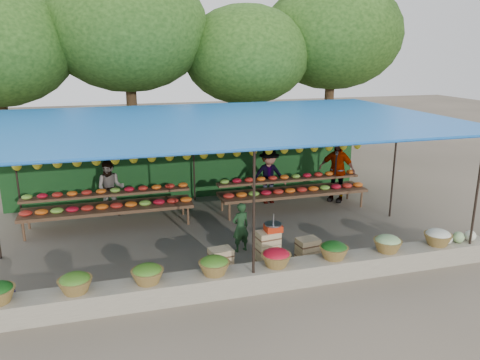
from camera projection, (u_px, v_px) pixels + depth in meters
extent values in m
plane|color=brown|center=(217.00, 235.00, 11.38)|extent=(60.00, 60.00, 0.00)
cube|color=gray|center=(251.00, 279.00, 8.78)|extent=(10.60, 0.55, 0.40)
cylinder|color=black|center=(254.00, 221.00, 8.32)|extent=(0.05, 0.05, 2.80)
cylinder|color=black|center=(476.00, 199.00, 9.60)|extent=(0.05, 0.05, 2.80)
cylinder|color=black|center=(394.00, 166.00, 12.28)|extent=(0.05, 0.05, 2.80)
cylinder|color=black|center=(15.00, 165.00, 12.41)|extent=(0.05, 0.05, 2.80)
cylinder|color=black|center=(194.00, 154.00, 13.69)|extent=(0.05, 0.05, 2.80)
cylinder|color=black|center=(341.00, 145.00, 14.97)|extent=(0.05, 0.05, 2.80)
cube|color=blue|center=(216.00, 120.00, 10.63)|extent=(10.80, 6.60, 0.04)
cube|color=blue|center=(240.00, 145.00, 8.82)|extent=(10.80, 2.19, 0.26)
cube|color=blue|center=(199.00, 117.00, 12.53)|extent=(10.80, 2.19, 0.26)
cylinder|color=gray|center=(204.00, 143.00, 12.13)|extent=(9.60, 0.01, 0.01)
ellipsoid|color=yellow|center=(17.00, 165.00, 11.01)|extent=(0.23, 0.17, 0.30)
ellipsoid|color=yellow|center=(37.00, 163.00, 11.13)|extent=(0.23, 0.17, 0.30)
ellipsoid|color=yellow|center=(57.00, 162.00, 11.25)|extent=(0.23, 0.17, 0.30)
ellipsoid|color=yellow|center=(77.00, 161.00, 11.37)|extent=(0.23, 0.17, 0.30)
ellipsoid|color=yellow|center=(96.00, 160.00, 11.49)|extent=(0.23, 0.17, 0.30)
ellipsoid|color=yellow|center=(115.00, 159.00, 11.61)|extent=(0.23, 0.17, 0.30)
ellipsoid|color=yellow|center=(134.00, 158.00, 11.73)|extent=(0.23, 0.17, 0.30)
ellipsoid|color=yellow|center=(152.00, 156.00, 11.85)|extent=(0.23, 0.17, 0.30)
ellipsoid|color=yellow|center=(169.00, 155.00, 11.97)|extent=(0.23, 0.17, 0.30)
ellipsoid|color=yellow|center=(187.00, 154.00, 12.09)|extent=(0.23, 0.17, 0.30)
ellipsoid|color=yellow|center=(204.00, 153.00, 12.21)|extent=(0.23, 0.17, 0.30)
ellipsoid|color=yellow|center=(221.00, 152.00, 12.33)|extent=(0.23, 0.17, 0.30)
ellipsoid|color=yellow|center=(237.00, 151.00, 12.45)|extent=(0.23, 0.17, 0.30)
ellipsoid|color=yellow|center=(253.00, 150.00, 12.57)|extent=(0.23, 0.17, 0.30)
ellipsoid|color=yellow|center=(269.00, 149.00, 12.69)|extent=(0.23, 0.17, 0.30)
ellipsoid|color=yellow|center=(284.00, 148.00, 12.81)|extent=(0.23, 0.17, 0.30)
ellipsoid|color=yellow|center=(300.00, 148.00, 12.93)|extent=(0.23, 0.17, 0.30)
ellipsoid|color=yellow|center=(314.00, 147.00, 13.05)|extent=(0.23, 0.17, 0.30)
ellipsoid|color=yellow|center=(329.00, 146.00, 13.17)|extent=(0.23, 0.17, 0.30)
ellipsoid|color=yellow|center=(343.00, 145.00, 13.29)|extent=(0.23, 0.17, 0.30)
ellipsoid|color=yellow|center=(358.00, 144.00, 13.41)|extent=(0.23, 0.17, 0.30)
ellipsoid|color=#3F731E|center=(75.00, 280.00, 7.84)|extent=(0.52, 0.52, 0.23)
ellipsoid|color=#3F731E|center=(147.00, 271.00, 8.16)|extent=(0.52, 0.52, 0.23)
ellipsoid|color=#3F731E|center=(214.00, 263.00, 8.48)|extent=(0.52, 0.52, 0.23)
ellipsoid|color=#AA0E1F|center=(276.00, 255.00, 8.80)|extent=(0.52, 0.52, 0.23)
ellipsoid|color=#164B14|center=(334.00, 248.00, 9.12)|extent=(0.52, 0.52, 0.23)
ellipsoid|color=#8CB973|center=(388.00, 241.00, 9.44)|extent=(0.52, 0.52, 0.23)
ellipsoid|color=beige|center=(438.00, 235.00, 9.76)|extent=(0.52, 0.52, 0.23)
cube|color=#1A481A|center=(192.00, 157.00, 13.96)|extent=(10.60, 0.06, 2.50)
cylinder|color=#321D12|center=(4.00, 128.00, 14.75)|extent=(0.36, 0.36, 3.97)
cylinder|color=#321D12|center=(132.00, 113.00, 16.12)|extent=(0.36, 0.36, 4.48)
ellipsoid|color=black|center=(127.00, 28.00, 15.36)|extent=(5.39, 5.39, 4.17)
cylinder|color=#321D12|center=(246.00, 121.00, 17.01)|extent=(0.36, 0.36, 3.71)
ellipsoid|color=black|center=(246.00, 55.00, 16.39)|extent=(4.47, 4.47, 3.45)
cylinder|color=#321D12|center=(329.00, 108.00, 18.23)|extent=(0.36, 0.36, 4.35)
ellipsoid|color=black|center=(332.00, 35.00, 17.50)|extent=(5.24, 5.24, 4.05)
cube|color=#49301D|center=(108.00, 208.00, 11.78)|extent=(4.20, 0.95, 0.08)
cube|color=#49301D|center=(107.00, 194.00, 11.98)|extent=(4.20, 0.35, 0.06)
cylinder|color=#49301D|center=(24.00, 231.00, 10.96)|extent=(0.06, 0.06, 0.50)
cylinder|color=#49301D|center=(188.00, 215.00, 12.00)|extent=(0.06, 0.06, 0.50)
cylinder|color=#49301D|center=(28.00, 220.00, 11.70)|extent=(0.06, 0.06, 0.50)
cylinder|color=#49301D|center=(183.00, 206.00, 12.74)|extent=(0.06, 0.06, 0.50)
ellipsoid|color=#B12219|center=(26.00, 213.00, 11.11)|extent=(0.31, 0.26, 0.13)
ellipsoid|color=#6EA733|center=(27.00, 197.00, 11.45)|extent=(0.26, 0.22, 0.12)
ellipsoid|color=#DF5913|center=(41.00, 212.00, 11.20)|extent=(0.31, 0.26, 0.13)
ellipsoid|color=#AA0E1F|center=(42.00, 196.00, 11.55)|extent=(0.26, 0.22, 0.12)
ellipsoid|color=#6EA733|center=(57.00, 211.00, 11.30)|extent=(0.31, 0.26, 0.13)
ellipsoid|color=#B12219|center=(57.00, 195.00, 11.64)|extent=(0.26, 0.22, 0.12)
ellipsoid|color=#AA0E1F|center=(72.00, 209.00, 11.39)|extent=(0.31, 0.26, 0.13)
ellipsoid|color=#DF5913|center=(72.00, 193.00, 11.73)|extent=(0.26, 0.22, 0.12)
ellipsoid|color=#B12219|center=(87.00, 208.00, 11.48)|extent=(0.31, 0.26, 0.13)
ellipsoid|color=#B12219|center=(87.00, 192.00, 11.83)|extent=(0.26, 0.22, 0.12)
ellipsoid|color=#DF5913|center=(102.00, 207.00, 11.58)|extent=(0.31, 0.26, 0.13)
ellipsoid|color=#DF5913|center=(101.00, 191.00, 11.92)|extent=(0.26, 0.22, 0.12)
ellipsoid|color=#B12219|center=(117.00, 205.00, 11.67)|extent=(0.31, 0.26, 0.13)
ellipsoid|color=#6EA733|center=(115.00, 190.00, 12.01)|extent=(0.26, 0.22, 0.12)
ellipsoid|color=#DF5913|center=(131.00, 204.00, 11.76)|extent=(0.31, 0.26, 0.13)
ellipsoid|color=#AA0E1F|center=(129.00, 189.00, 12.11)|extent=(0.26, 0.22, 0.12)
ellipsoid|color=#6EA733|center=(145.00, 203.00, 11.86)|extent=(0.31, 0.26, 0.13)
ellipsoid|color=#B12219|center=(143.00, 188.00, 12.20)|extent=(0.26, 0.22, 0.12)
ellipsoid|color=#AA0E1F|center=(159.00, 202.00, 11.95)|extent=(0.31, 0.26, 0.13)
ellipsoid|color=#DF5913|center=(156.00, 187.00, 12.29)|extent=(0.26, 0.22, 0.12)
ellipsoid|color=#B12219|center=(173.00, 201.00, 12.04)|extent=(0.31, 0.26, 0.13)
ellipsoid|color=#B12219|center=(170.00, 186.00, 12.39)|extent=(0.26, 0.22, 0.12)
ellipsoid|color=#DF5913|center=(186.00, 199.00, 12.14)|extent=(0.31, 0.26, 0.13)
ellipsoid|color=#DF5913|center=(183.00, 185.00, 12.48)|extent=(0.26, 0.22, 0.12)
cube|color=#49301D|center=(293.00, 192.00, 13.12)|extent=(4.20, 0.95, 0.08)
cube|color=#49301D|center=(289.00, 180.00, 13.32)|extent=(4.20, 0.35, 0.06)
cylinder|color=#49301D|center=(229.00, 211.00, 12.29)|extent=(0.06, 0.06, 0.50)
cylinder|color=#49301D|center=(361.00, 199.00, 13.33)|extent=(0.06, 0.06, 0.50)
cylinder|color=#49301D|center=(222.00, 202.00, 13.03)|extent=(0.06, 0.06, 0.50)
cylinder|color=#49301D|center=(348.00, 191.00, 14.07)|extent=(0.06, 0.06, 0.50)
ellipsoid|color=#B12219|center=(229.00, 196.00, 12.44)|extent=(0.31, 0.26, 0.13)
ellipsoid|color=#6EA733|center=(225.00, 182.00, 12.79)|extent=(0.26, 0.22, 0.12)
ellipsoid|color=#DF5913|center=(241.00, 195.00, 12.54)|extent=(0.31, 0.26, 0.13)
ellipsoid|color=#AA0E1F|center=(237.00, 181.00, 12.88)|extent=(0.26, 0.22, 0.12)
ellipsoid|color=#6EA733|center=(254.00, 194.00, 12.63)|extent=(0.31, 0.26, 0.13)
ellipsoid|color=#B12219|center=(249.00, 180.00, 12.97)|extent=(0.26, 0.22, 0.12)
ellipsoid|color=#AA0E1F|center=(266.00, 193.00, 12.72)|extent=(0.31, 0.26, 0.13)
ellipsoid|color=#DF5913|center=(261.00, 179.00, 13.07)|extent=(0.26, 0.22, 0.12)
ellipsoid|color=#B12219|center=(278.00, 192.00, 12.82)|extent=(0.31, 0.26, 0.13)
ellipsoid|color=#B12219|center=(273.00, 178.00, 13.16)|extent=(0.26, 0.22, 0.12)
ellipsoid|color=#DF5913|center=(290.00, 190.00, 12.91)|extent=(0.31, 0.26, 0.13)
ellipsoid|color=#DF5913|center=(284.00, 177.00, 13.25)|extent=(0.26, 0.22, 0.12)
ellipsoid|color=#B12219|center=(302.00, 189.00, 13.00)|extent=(0.31, 0.26, 0.13)
ellipsoid|color=#6EA733|center=(296.00, 176.00, 13.35)|extent=(0.26, 0.22, 0.12)
ellipsoid|color=#DF5913|center=(313.00, 188.00, 13.10)|extent=(0.31, 0.26, 0.13)
ellipsoid|color=#AA0E1F|center=(307.00, 175.00, 13.44)|extent=(0.26, 0.22, 0.12)
ellipsoid|color=#6EA733|center=(325.00, 187.00, 13.19)|extent=(0.31, 0.26, 0.13)
ellipsoid|color=#B12219|center=(318.00, 174.00, 13.53)|extent=(0.26, 0.22, 0.12)
ellipsoid|color=#AA0E1F|center=(336.00, 187.00, 13.28)|extent=(0.31, 0.26, 0.13)
ellipsoid|color=#DF5913|center=(329.00, 173.00, 13.63)|extent=(0.26, 0.22, 0.12)
ellipsoid|color=#B12219|center=(347.00, 186.00, 13.38)|extent=(0.31, 0.26, 0.13)
ellipsoid|color=#B12219|center=(340.00, 173.00, 13.72)|extent=(0.26, 0.22, 0.12)
ellipsoid|color=#DF5913|center=(358.00, 185.00, 13.47)|extent=(0.31, 0.26, 0.13)
ellipsoid|color=#DF5913|center=(351.00, 172.00, 13.81)|extent=(0.26, 0.22, 0.12)
cube|color=tan|center=(221.00, 267.00, 9.44)|extent=(0.49, 0.39, 0.25)
cube|color=tan|center=(221.00, 255.00, 9.37)|extent=(0.49, 0.39, 0.25)
cube|color=tan|center=(268.00, 261.00, 9.71)|extent=(0.49, 0.39, 0.25)
cube|color=tan|center=(268.00, 249.00, 9.64)|extent=(0.49, 0.39, 0.25)
cube|color=tan|center=(268.00, 237.00, 9.57)|extent=(0.49, 0.39, 0.25)
cube|color=tan|center=(307.00, 255.00, 9.95)|extent=(0.49, 0.39, 0.25)
cube|color=tan|center=(308.00, 244.00, 9.88)|extent=(0.49, 0.39, 0.25)
cube|color=red|center=(273.00, 228.00, 9.55)|extent=(0.33, 0.29, 0.13)
cylinder|color=gray|center=(273.00, 224.00, 9.52)|extent=(0.35, 0.35, 0.03)
cylinder|color=gray|center=(273.00, 219.00, 9.49)|extent=(0.03, 0.03, 0.24)
imported|color=#1A391C|center=(241.00, 227.00, 10.33)|extent=(0.46, 0.36, 1.13)
imported|color=slate|center=(111.00, 188.00, 12.51)|extent=(0.85, 0.72, 1.54)
imported|color=slate|center=(269.00, 176.00, 13.57)|extent=(1.07, 0.64, 1.63)
imported|color=slate|center=(337.00, 170.00, 13.73)|extent=(1.08, 1.11, 1.86)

